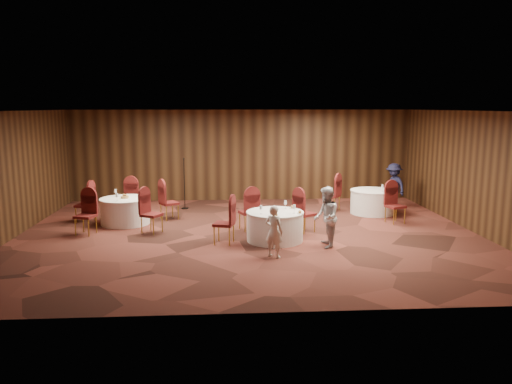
{
  "coord_description": "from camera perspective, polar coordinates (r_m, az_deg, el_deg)",
  "views": [
    {
      "loc": [
        -0.64,
        -12.63,
        3.31
      ],
      "look_at": [
        0.2,
        0.2,
        1.1
      ],
      "focal_mm": 35.0,
      "sensor_mm": 36.0,
      "label": 1
    }
  ],
  "objects": [
    {
      "name": "man_c",
      "position": [
        17.06,
        15.47,
        0.72
      ],
      "size": [
        0.87,
        1.09,
        1.47
      ],
      "primitive_type": "imported",
      "rotation": [
        0.0,
        0.0,
        5.11
      ],
      "color": "black",
      "rests_on": "ground"
    },
    {
      "name": "woman_a",
      "position": [
        11.04,
        2.07,
        -4.53
      ],
      "size": [
        0.51,
        0.48,
        1.18
      ],
      "primitive_type": "imported",
      "rotation": [
        0.0,
        0.0,
        2.54
      ],
      "color": "silver",
      "rests_on": "ground"
    },
    {
      "name": "table_right",
      "position": [
        16.0,
        13.18,
        -1.07
      ],
      "size": [
        1.39,
        1.39,
        0.74
      ],
      "color": "white",
      "rests_on": "ground"
    },
    {
      "name": "tabletop_left",
      "position": [
        14.62,
        -14.76,
        -0.37
      ],
      "size": [
        0.86,
        0.82,
        0.22
      ],
      "color": "silver",
      "rests_on": "table_left"
    },
    {
      "name": "mic_stand",
      "position": [
        16.47,
        -8.16,
        -0.2
      ],
      "size": [
        0.24,
        0.24,
        1.67
      ],
      "color": "black",
      "rests_on": "ground"
    },
    {
      "name": "room_shell",
      "position": [
        12.72,
        -0.84,
        3.68
      ],
      "size": [
        12.0,
        12.0,
        12.0
      ],
      "color": "silver",
      "rests_on": "ground"
    },
    {
      "name": "table_main",
      "position": [
        12.44,
        2.18,
        -3.9
      ],
      "size": [
        1.43,
        1.43,
        0.74
      ],
      "color": "white",
      "rests_on": "ground"
    },
    {
      "name": "tabletop_right",
      "position": [
        15.74,
        14.27,
        0.64
      ],
      "size": [
        0.08,
        0.08,
        0.22
      ],
      "color": "silver",
      "rests_on": "table_right"
    },
    {
      "name": "chairs_left",
      "position": [
        14.64,
        -14.66,
        -1.64
      ],
      "size": [
        3.07,
        3.1,
        1.0
      ],
      "color": "#430D0F",
      "rests_on": "ground"
    },
    {
      "name": "woman_b",
      "position": [
        11.91,
        8.02,
        -2.87
      ],
      "size": [
        0.6,
        0.75,
        1.46
      ],
      "primitive_type": "imported",
      "rotation": [
        0.0,
        0.0,
        4.64
      ],
      "color": "#B9B9BE",
      "rests_on": "ground"
    },
    {
      "name": "tabletop_main",
      "position": [
        12.21,
        3.22,
        -1.95
      ],
      "size": [
        1.06,
        1.07,
        0.22
      ],
      "color": "silver",
      "rests_on": "table_main"
    },
    {
      "name": "table_left",
      "position": [
        14.7,
        -14.71,
        -2.09
      ],
      "size": [
        1.41,
        1.41,
        0.74
      ],
      "color": "white",
      "rests_on": "ground"
    },
    {
      "name": "chairs_main",
      "position": [
        12.97,
        0.47,
        -2.76
      ],
      "size": [
        2.83,
        1.97,
        1.0
      ],
      "color": "#430D0F",
      "rests_on": "ground"
    },
    {
      "name": "chairs_right",
      "position": [
        15.47,
        11.98,
        -0.93
      ],
      "size": [
        2.15,
        2.54,
        1.0
      ],
      "color": "#430D0F",
      "rests_on": "ground"
    },
    {
      "name": "ground",
      "position": [
        13.07,
        -0.82,
        -4.91
      ],
      "size": [
        12.0,
        12.0,
        0.0
      ],
      "primitive_type": "plane",
      "color": "black",
      "rests_on": "ground"
    }
  ]
}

